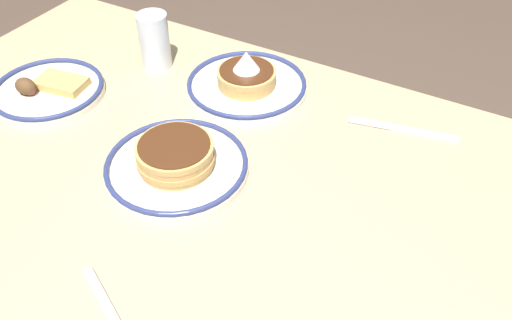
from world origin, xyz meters
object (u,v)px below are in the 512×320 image
object	(u,v)px
butter_knife	(403,129)
plate_near_main	(247,82)
plate_center_pancakes	(176,162)
drinking_glass	(155,43)
fork_near	(110,311)
plate_far_companion	(48,90)

from	to	relation	value
butter_knife	plate_near_main	bearing A→B (deg)	5.15
plate_center_pancakes	plate_near_main	bearing A→B (deg)	-85.96
drinking_glass	butter_knife	bearing A→B (deg)	-175.58
drinking_glass	fork_near	distance (m)	0.68
plate_far_companion	fork_near	xyz separation A→B (m)	(-0.48, 0.36, -0.01)
plate_near_main	plate_far_companion	world-z (taller)	plate_near_main
drinking_glass	fork_near	world-z (taller)	drinking_glass
plate_center_pancakes	butter_knife	size ratio (longest dim) A/B	1.21
fork_near	plate_near_main	bearing A→B (deg)	-79.15
plate_far_companion	butter_knife	size ratio (longest dim) A/B	1.09
plate_far_companion	butter_knife	bearing A→B (deg)	-159.95
butter_knife	fork_near	bearing A→B (deg)	69.34
fork_near	plate_center_pancakes	bearing A→B (deg)	-72.71
plate_far_companion	fork_near	distance (m)	0.60
plate_near_main	plate_center_pancakes	world-z (taller)	plate_near_main
plate_center_pancakes	plate_far_companion	distance (m)	0.39
drinking_glass	plate_center_pancakes	bearing A→B (deg)	132.49
fork_near	drinking_glass	bearing A→B (deg)	-58.82
plate_near_main	drinking_glass	world-z (taller)	drinking_glass
plate_near_main	plate_far_companion	bearing A→B (deg)	31.96
plate_far_companion	butter_knife	world-z (taller)	plate_far_companion
drinking_glass	plate_far_companion	bearing A→B (deg)	58.39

